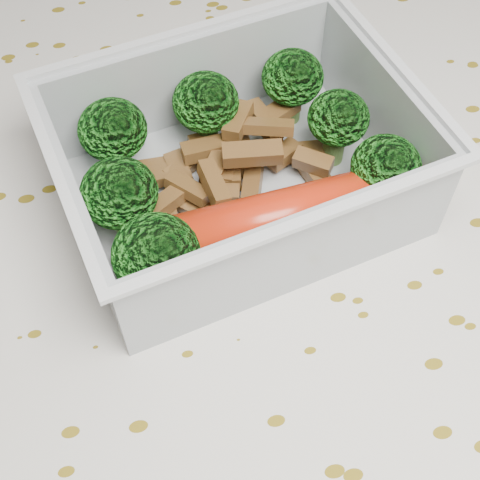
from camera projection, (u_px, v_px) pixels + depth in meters
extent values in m
cube|color=brown|center=(248.00, 286.00, 0.40)|extent=(1.40, 0.90, 0.04)
cube|color=silver|center=(248.00, 265.00, 0.38)|extent=(1.46, 0.96, 0.01)
cube|color=silver|center=(239.00, 195.00, 0.40)|extent=(0.21, 0.18, 0.00)
cube|color=silver|center=(192.00, 80.00, 0.41)|extent=(0.19, 0.04, 0.06)
cube|color=silver|center=(295.00, 252.00, 0.34)|extent=(0.19, 0.04, 0.06)
cube|color=silver|center=(380.00, 110.00, 0.40)|extent=(0.03, 0.13, 0.06)
cube|color=silver|center=(80.00, 212.00, 0.35)|extent=(0.03, 0.13, 0.06)
cube|color=silver|center=(185.00, 31.00, 0.39)|extent=(0.20, 0.05, 0.00)
cube|color=silver|center=(305.00, 222.00, 0.31)|extent=(0.20, 0.05, 0.00)
cube|color=silver|center=(398.00, 64.00, 0.37)|extent=(0.03, 0.14, 0.00)
cube|color=silver|center=(57.00, 175.00, 0.33)|extent=(0.03, 0.14, 0.00)
cylinder|color=#608C3F|center=(119.00, 158.00, 0.40)|extent=(0.02, 0.02, 0.02)
ellipsoid|color=#298B20|center=(113.00, 130.00, 0.38)|extent=(0.04, 0.04, 0.03)
cylinder|color=#608C3F|center=(207.00, 131.00, 0.42)|extent=(0.02, 0.02, 0.02)
ellipsoid|color=#298B20|center=(206.00, 102.00, 0.40)|extent=(0.04, 0.04, 0.03)
cylinder|color=#608C3F|center=(290.00, 106.00, 0.43)|extent=(0.02, 0.02, 0.02)
ellipsoid|color=#298B20|center=(293.00, 77.00, 0.41)|extent=(0.04, 0.04, 0.03)
cylinder|color=#608C3F|center=(125.00, 220.00, 0.38)|extent=(0.02, 0.02, 0.02)
ellipsoid|color=#298B20|center=(119.00, 193.00, 0.36)|extent=(0.04, 0.04, 0.04)
cylinder|color=#608C3F|center=(334.00, 146.00, 0.41)|extent=(0.02, 0.02, 0.02)
ellipsoid|color=#298B20|center=(338.00, 118.00, 0.39)|extent=(0.04, 0.04, 0.03)
cylinder|color=#608C3F|center=(161.00, 279.00, 0.36)|extent=(0.02, 0.02, 0.02)
ellipsoid|color=#298B20|center=(156.00, 255.00, 0.34)|extent=(0.05, 0.05, 0.04)
cylinder|color=#608C3F|center=(378.00, 194.00, 0.39)|extent=(0.02, 0.02, 0.02)
ellipsoid|color=#298B20|center=(386.00, 167.00, 0.37)|extent=(0.04, 0.04, 0.03)
cube|color=brown|center=(252.00, 154.00, 0.38)|extent=(0.04, 0.02, 0.01)
cube|color=brown|center=(214.00, 185.00, 0.37)|extent=(0.01, 0.03, 0.01)
cube|color=brown|center=(220.00, 193.00, 0.39)|extent=(0.02, 0.02, 0.01)
cube|color=brown|center=(182.00, 169.00, 0.40)|extent=(0.03, 0.02, 0.01)
cube|color=brown|center=(196.00, 208.00, 0.39)|extent=(0.03, 0.03, 0.01)
cube|color=brown|center=(313.00, 162.00, 0.39)|extent=(0.03, 0.02, 0.01)
cube|color=brown|center=(232.00, 167.00, 0.41)|extent=(0.02, 0.03, 0.01)
cube|color=brown|center=(238.00, 121.00, 0.40)|extent=(0.02, 0.03, 0.01)
cube|color=brown|center=(303.00, 152.00, 0.41)|extent=(0.03, 0.01, 0.01)
cube|color=brown|center=(244.00, 156.00, 0.41)|extent=(0.01, 0.03, 0.01)
cube|color=brown|center=(169.00, 221.00, 0.38)|extent=(0.01, 0.03, 0.01)
cube|color=brown|center=(253.00, 182.00, 0.40)|extent=(0.02, 0.04, 0.01)
cube|color=brown|center=(206.00, 149.00, 0.40)|extent=(0.03, 0.02, 0.01)
cube|color=brown|center=(223.00, 155.00, 0.41)|extent=(0.02, 0.03, 0.01)
cube|color=brown|center=(151.00, 169.00, 0.40)|extent=(0.03, 0.01, 0.01)
cube|color=brown|center=(264.00, 121.00, 0.41)|extent=(0.02, 0.03, 0.01)
cube|color=brown|center=(266.00, 127.00, 0.40)|extent=(0.03, 0.02, 0.01)
cube|color=brown|center=(220.00, 155.00, 0.41)|extent=(0.03, 0.03, 0.01)
cube|color=brown|center=(156.00, 176.00, 0.40)|extent=(0.03, 0.02, 0.01)
cube|color=brown|center=(188.00, 189.00, 0.38)|extent=(0.03, 0.03, 0.01)
cube|color=brown|center=(171.00, 198.00, 0.38)|extent=(0.03, 0.03, 0.01)
cube|color=brown|center=(179.00, 170.00, 0.40)|extent=(0.02, 0.03, 0.01)
cube|color=brown|center=(311.00, 169.00, 0.40)|extent=(0.02, 0.03, 0.01)
cube|color=brown|center=(201.00, 153.00, 0.41)|extent=(0.01, 0.03, 0.01)
cube|color=brown|center=(215.00, 166.00, 0.39)|extent=(0.02, 0.03, 0.01)
cube|color=brown|center=(226.00, 163.00, 0.40)|extent=(0.02, 0.03, 0.01)
cube|color=brown|center=(283.00, 154.00, 0.41)|extent=(0.03, 0.02, 0.01)
cube|color=brown|center=(278.00, 112.00, 0.42)|extent=(0.03, 0.03, 0.01)
cylinder|color=red|center=(277.00, 218.00, 0.36)|extent=(0.15, 0.04, 0.03)
sphere|color=red|center=(400.00, 187.00, 0.38)|extent=(0.03, 0.03, 0.03)
sphere|color=red|center=(147.00, 251.00, 0.35)|extent=(0.03, 0.03, 0.03)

